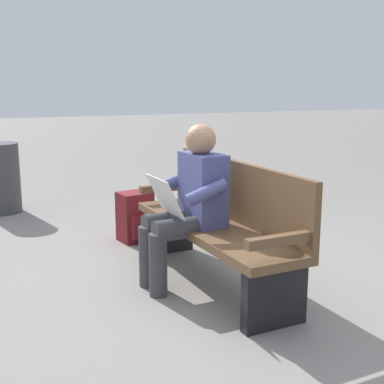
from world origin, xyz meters
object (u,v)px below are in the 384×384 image
at_px(bench_near, 221,222).
at_px(trash_bin, 0,178).
at_px(backpack, 135,217).
at_px(person_seated, 189,201).

height_order(bench_near, trash_bin, bench_near).
bearing_deg(backpack, bench_near, -167.60).
relative_size(backpack, trash_bin, 0.58).
relative_size(bench_near, backpack, 3.91).
bearing_deg(person_seated, trash_bin, 18.79).
height_order(bench_near, person_seated, person_seated).
distance_m(person_seated, trash_bin, 3.09).
bearing_deg(bench_near, trash_bin, 22.42).
height_order(person_seated, backpack, person_seated).
bearing_deg(backpack, trash_bin, 32.57).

